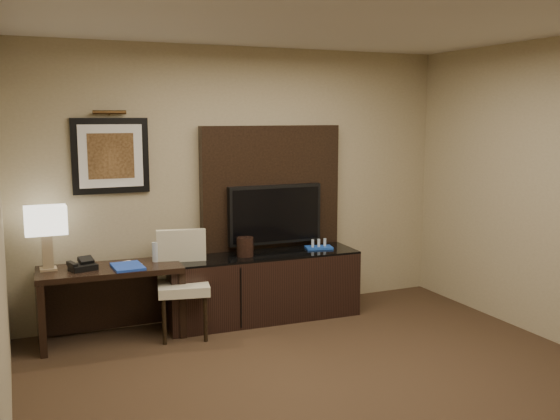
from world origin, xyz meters
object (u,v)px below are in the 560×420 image
tv (275,214)px  desk_phone (83,264)px  table_lamp (47,238)px  credenza (262,286)px  ice_bucket (245,247)px  desk (111,303)px  desk_chair (183,286)px  water_bottle (155,252)px  minibar_tray (319,244)px

tv → desk_phone: tv is taller
table_lamp → tv: bearing=2.2°
credenza → ice_bucket: bearing=-170.3°
desk → desk_chair: bearing=-13.7°
tv → desk_chair: tv is taller
water_bottle → minibar_tray: (1.68, -0.04, -0.05)m
table_lamp → minibar_tray: (2.62, -0.10, -0.25)m
desk → water_bottle: 0.61m
credenza → tv: bearing=43.0°
desk → minibar_tray: minibar_tray is taller
tv → ice_bucket: size_ratio=5.44×
tv → water_bottle: size_ratio=5.49×
credenza → tv: size_ratio=1.93×
desk → tv: size_ratio=1.26×
credenza → tv: (0.22, 0.19, 0.69)m
tv → minibar_tray: bearing=-24.5°
tv → water_bottle: (-1.27, -0.14, -0.25)m
minibar_tray → ice_bucket: bearing=-178.0°
credenza → water_bottle: bearing=179.5°
desk_phone → minibar_tray: desk_phone is taller
credenza → water_bottle: size_ratio=10.57×
minibar_tray → credenza: bearing=-179.8°
tv → water_bottle: tv is taller
desk → desk_chair: desk_chair is taller
desk_chair → table_lamp: table_lamp is taller
table_lamp → desk_phone: 0.38m
desk_chair → water_bottle: desk_chair is taller
table_lamp → water_bottle: table_lamp is taller
desk → desk_chair: (0.62, -0.18, 0.14)m
desk → desk_phone: (-0.23, -0.01, 0.39)m
credenza → desk_phone: size_ratio=9.13×
table_lamp → water_bottle: size_ratio=3.11×
desk_phone → minibar_tray: (2.34, 0.01, -0.01)m
water_bottle → ice_bucket: 0.86m
credenza → ice_bucket: ice_bucket is taller
ice_bucket → credenza: bearing=7.6°
credenza → desk_phone: desk_phone is taller
table_lamp → ice_bucket: size_ratio=3.08×
desk → credenza: (1.48, -0.00, -0.01)m
tv → table_lamp: tv is taller
desk → minibar_tray: (2.11, 0.00, 0.38)m
credenza → minibar_tray: minibar_tray is taller
credenza → table_lamp: (-1.99, 0.11, 0.63)m
credenza → desk_phone: bearing=-177.7°
desk_chair → tv: bearing=30.9°
desk → credenza: 1.48m
ice_bucket → desk_phone: bearing=179.3°
desk → ice_bucket: bearing=1.7°
desk_chair → ice_bucket: size_ratio=5.18×
desk → table_lamp: table_lamp is taller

